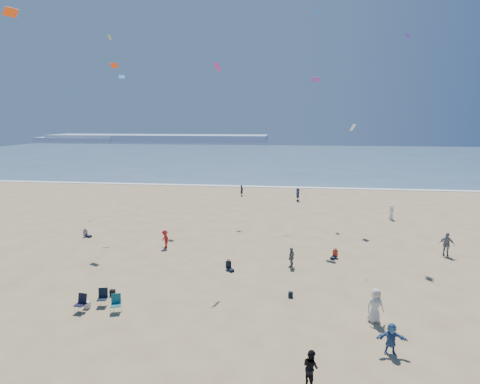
# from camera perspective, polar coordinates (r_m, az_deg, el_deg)

# --- Properties ---
(ground) EXTENTS (220.00, 220.00, 0.00)m
(ground) POSITION_cam_1_polar(r_m,az_deg,el_deg) (18.14, -10.41, -24.86)
(ground) COLOR tan
(ground) RESTS_ON ground
(ocean) EXTENTS (220.00, 100.00, 0.06)m
(ocean) POSITION_cam_1_polar(r_m,az_deg,el_deg) (109.58, 4.61, 5.38)
(ocean) COLOR #476B84
(ocean) RESTS_ON ground
(surf_line) EXTENTS (220.00, 1.20, 0.08)m
(surf_line) POSITION_cam_1_polar(r_m,az_deg,el_deg) (60.09, 2.47, 0.84)
(surf_line) COLOR white
(surf_line) RESTS_ON ground
(headland_far) EXTENTS (110.00, 20.00, 3.20)m
(headland_far) POSITION_cam_1_polar(r_m,az_deg,el_deg) (195.24, -12.40, 8.04)
(headland_far) COLOR #7A8EA8
(headland_far) RESTS_ON ground
(headland_near) EXTENTS (40.00, 14.00, 2.00)m
(headland_near) POSITION_cam_1_polar(r_m,az_deg,el_deg) (207.59, -23.42, 7.40)
(headland_near) COLOR #7A8EA8
(headland_near) RESTS_ON ground
(standing_flyers) EXTENTS (35.05, 42.71, 1.90)m
(standing_flyers) POSITION_cam_1_polar(r_m,az_deg,el_deg) (28.21, 4.41, -9.27)
(standing_flyers) COLOR black
(standing_flyers) RESTS_ON ground
(seated_group) EXTENTS (23.05, 25.24, 0.84)m
(seated_group) POSITION_cam_1_polar(r_m,az_deg,el_deg) (22.44, -2.78, -15.93)
(seated_group) COLOR silver
(seated_group) RESTS_ON ground
(chair_cluster) EXTENTS (2.72, 1.49, 1.00)m
(chair_cluster) POSITION_cam_1_polar(r_m,az_deg,el_deg) (23.30, -20.64, -15.39)
(chair_cluster) COLOR black
(chair_cluster) RESTS_ON ground
(white_tote) EXTENTS (0.35, 0.20, 0.40)m
(white_tote) POSITION_cam_1_polar(r_m,az_deg,el_deg) (23.89, -22.27, -15.63)
(white_tote) COLOR white
(white_tote) RESTS_ON ground
(black_backpack) EXTENTS (0.30, 0.22, 0.38)m
(black_backpack) POSITION_cam_1_polar(r_m,az_deg,el_deg) (24.88, -18.86, -14.32)
(black_backpack) COLOR black
(black_backpack) RESTS_ON ground
(navy_bag) EXTENTS (0.28, 0.18, 0.34)m
(navy_bag) POSITION_cam_1_polar(r_m,az_deg,el_deg) (23.65, 7.71, -15.22)
(navy_bag) COLOR black
(navy_bag) RESTS_ON ground
(kites_aloft) EXTENTS (38.74, 42.74, 28.62)m
(kites_aloft) POSITION_cam_1_polar(r_m,az_deg,el_deg) (28.06, 19.08, 20.51)
(kites_aloft) COLOR #E62F77
(kites_aloft) RESTS_ON ground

